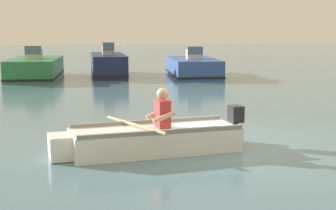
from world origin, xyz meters
The scene contains 5 objects.
ground_plane centered at (0.00, 0.00, 0.00)m, with size 120.00×120.00×0.00m, color slate.
rowboat_with_person centered at (-1.39, -0.16, 0.25)m, with size 3.73×1.84×1.19m.
moored_boat_green centered at (-4.27, 14.18, 0.45)m, with size 2.50×5.06×1.51m.
moored_boat_navy centered at (-0.93, 14.75, 0.50)m, with size 1.71×4.64×1.63m.
moored_boat_blue centered at (3.01, 13.72, 0.41)m, with size 2.50×4.89×1.44m.
Camera 1 is at (-2.89, -8.97, 2.27)m, focal length 52.61 mm.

